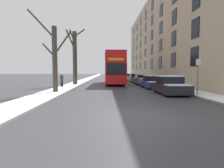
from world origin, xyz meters
name	(u,v)px	position (x,y,z in m)	size (l,w,h in m)	color
ground_plane	(142,116)	(0.00, 0.00, 0.00)	(320.00, 320.00, 0.00)	#38383D
sidewalk_left	(93,77)	(-5.83, 53.00, 0.08)	(2.09, 130.00, 0.16)	slate
sidewalk_right	(127,77)	(5.83, 53.00, 0.08)	(2.09, 130.00, 0.16)	slate
terrace_facade_right	(171,40)	(11.37, 27.32, 8.11)	(9.10, 46.89, 16.22)	tan
bare_tree_left_0	(54,57)	(-5.69, 7.64, 3.04)	(3.44, 1.78, 6.96)	#423A30
bare_tree_left_1	(75,56)	(-5.56, 16.48, 3.85)	(2.24, 2.44, 7.77)	#423A30
double_decker_bus	(114,67)	(-0.25, 19.01, 2.48)	(2.59, 11.33, 4.38)	red
parked_car_0	(170,86)	(3.70, 6.90, 0.69)	(1.87, 4.22, 1.50)	black
parked_car_1	(152,82)	(3.70, 12.14, 0.65)	(1.88, 4.05, 1.43)	navy
parked_car_2	(142,80)	(3.70, 17.99, 0.68)	(1.76, 4.34, 1.47)	slate
parked_car_3	(135,78)	(3.70, 23.96, 0.68)	(1.81, 4.13, 1.47)	slate
parked_car_4	(130,77)	(3.70, 30.40, 0.68)	(1.79, 4.43, 1.46)	silver
pedestrian_left_sidewalk	(62,80)	(-6.32, 12.46, 0.88)	(0.35, 0.35, 1.59)	black
street_sign_post	(198,75)	(5.09, 5.25, 1.56)	(0.32, 0.07, 2.74)	#4C4F54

